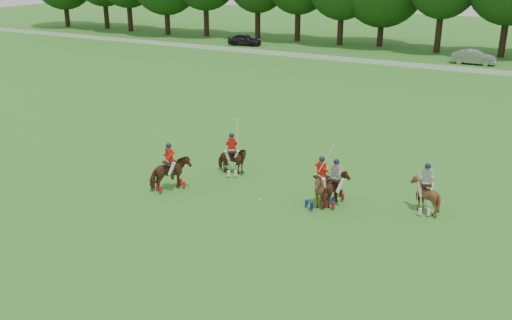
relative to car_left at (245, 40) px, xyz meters
The scene contains 10 objects.
ground 47.62m from the car_left, 63.20° to the right, with size 180.00×180.00×0.00m, color #2B6D1F.
boundary_rail 21.94m from the car_left, 11.84° to the right, with size 120.00×0.10×0.44m, color white.
car_left is the anchor object (origin of this frame).
car_mid 26.11m from the car_left, ahead, with size 1.48×4.23×1.39m, color gray.
polo_red_a 44.42m from the car_left, 65.47° to the right, with size 1.72×2.07×2.85m.
polo_red_b 42.26m from the car_left, 61.85° to the right, with size 1.83×1.76×2.69m.
polo_red_c 46.38m from the car_left, 56.89° to the right, with size 1.90×1.95×2.87m.
polo_stripe_a 46.27m from the car_left, 56.06° to the right, with size 1.06×1.72×2.14m.
polo_stripe_b 47.47m from the car_left, 51.65° to the right, with size 1.53×1.63×2.20m.
polo_ball 45.59m from the car_left, 60.17° to the right, with size 0.09×0.09×0.09m, color white.
Camera 1 is at (12.10, -17.86, 10.51)m, focal length 40.00 mm.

